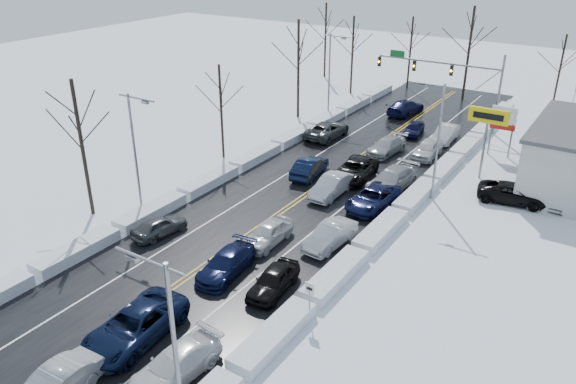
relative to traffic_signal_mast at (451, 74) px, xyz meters
The scene contains 41 objects.
ground 28.73m from the traffic_signal_mast, 97.02° to the right, with size 160.00×160.00×0.00m, color silver.
road_surface 26.78m from the traffic_signal_mast, 97.55° to the right, with size 14.00×84.00×0.01m, color black.
snow_bank_left 28.77m from the traffic_signal_mast, 113.03° to the right, with size 1.50×72.00×0.76m, color silver.
snow_bank_right 26.88m from the traffic_signal_mast, 80.92° to the right, with size 1.50×72.00×0.76m, color silver.
traffic_signal_mast is the anchor object (origin of this frame).
tires_plus_sign 13.92m from the traffic_signal_mast, 59.54° to the right, with size 3.20×0.34×6.00m.
used_vehicles_sign 9.50m from the traffic_signal_mast, 40.34° to the right, with size 2.20×0.22×4.65m.
speed_limit_sign 36.51m from the traffic_signal_mast, 82.48° to the right, with size 0.55×0.09×2.35m.
streetlight_se 46.25m from the traffic_signal_mast, 83.98° to the right, with size 3.20×0.25×9.00m.
streetlight_ne 18.63m from the traffic_signal_mast, 74.91° to the right, with size 3.20×0.25×9.00m.
streetlight_sw 34.08m from the traffic_signal_mast, 110.16° to the right, with size 3.20×0.25×9.00m.
streetlight_nw 12.40m from the traffic_signal_mast, 161.23° to the right, with size 3.20×0.25×9.00m.
tree_left_b 37.16m from the traffic_signal_mast, 113.74° to the right, with size 4.00×4.00×10.00m.
tree_left_c 24.38m from the traffic_signal_mast, 124.90° to the right, with size 3.40×3.40×8.50m.
tree_left_d 15.93m from the traffic_signal_mast, 157.76° to the right, with size 4.20×4.20×10.50m.
tree_left_e 15.51m from the traffic_signal_mast, 157.13° to the left, with size 3.80×3.80×9.50m.
tree_far_a 24.63m from the traffic_signal_mast, 150.75° to the left, with size 4.00×4.00×10.00m.
tree_far_b 16.10m from the traffic_signal_mast, 125.98° to the left, with size 3.60×3.60×9.00m.
tree_far_c 11.32m from the traffic_signal_mast, 97.48° to the left, with size 4.40×4.40×11.00m.
tree_far_d 15.16m from the traffic_signal_mast, 55.64° to the left, with size 3.40×3.40×8.50m.
queued_car_2 42.52m from the traffic_signal_mast, 92.52° to the right, with size 2.80×6.08×1.69m, color black.
queued_car_3 35.38m from the traffic_signal_mast, 92.84° to the right, with size 1.98×4.86×1.41m, color black.
queued_car_4 31.06m from the traffic_signal_mast, 93.21° to the right, with size 1.76×4.38×1.49m, color silver.
queued_car_5 22.52m from the traffic_signal_mast, 94.63° to the right, with size 1.67×4.78×1.58m, color #A9ABB1.
queued_car_6 18.64m from the traffic_signal_mast, 95.50° to the right, with size 2.59×5.63×1.56m, color black.
queued_car_7 12.46m from the traffic_signal_mast, 99.47° to the right, with size 2.01×4.95×1.44m, color #929599.
queued_car_8 7.40m from the traffic_signal_mast, 109.06° to the right, with size 1.56×3.88×1.32m, color black.
queued_car_11 43.39m from the traffic_signal_mast, 87.70° to the right, with size 2.02×4.96×1.44m, color silver.
queued_car_12 35.34m from the traffic_signal_mast, 87.24° to the right, with size 1.73×4.31×1.47m, color black.
queued_car_13 29.16m from the traffic_signal_mast, 86.17° to the right, with size 1.59×4.57×1.51m, color #ACAFB4.
queued_car_14 22.64m from the traffic_signal_mast, 85.06° to the right, with size 2.50×5.42×1.51m, color black.
queued_car_15 18.92m from the traffic_signal_mast, 84.58° to the right, with size 2.30×5.65×1.64m, color #93969B.
queued_car_16 11.35m from the traffic_signal_mast, 80.37° to the right, with size 1.85×4.61×1.57m, color silver.
queued_car_17 7.42m from the traffic_signal_mast, 70.46° to the right, with size 1.63×4.68×1.54m, color silver.
oncoming_car_0 20.79m from the traffic_signal_mast, 104.91° to the right, with size 1.68×4.81×1.59m, color black.
oncoming_car_1 14.38m from the traffic_signal_mast, 130.54° to the right, with size 2.65×5.75×1.60m, color #3A3C3E.
oncoming_car_2 7.58m from the traffic_signal_mast, 163.93° to the left, with size 2.31×5.67×1.65m, color black.
oncoming_car_3 35.11m from the traffic_signal_mast, 104.29° to the right, with size 1.62×4.03×1.37m, color #46494B.
parked_car_0 19.36m from the traffic_signal_mast, 55.54° to the right, with size 2.45×5.31×1.48m, color black.
parked_car_1 19.95m from the traffic_signal_mast, 44.46° to the right, with size 2.16×5.30×1.54m, color #46494C.
parked_car_2 13.48m from the traffic_signal_mast, 22.38° to the right, with size 1.87×4.65×1.58m, color black.
Camera 1 is at (20.41, -29.00, 18.97)m, focal length 35.00 mm.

